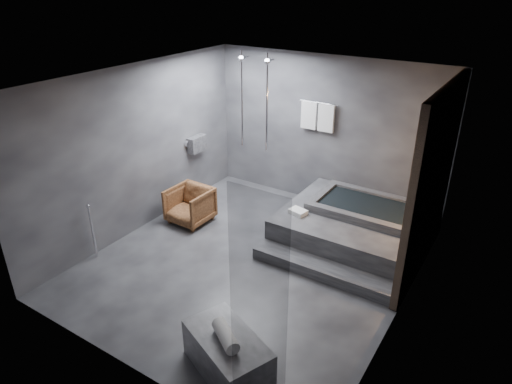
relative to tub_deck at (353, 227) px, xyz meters
The scene contains 7 objects.
room 2.02m from the tub_deck, 118.47° to the right, with size 5.00×5.04×2.82m.
tub_deck is the anchor object (origin of this frame).
tub_step 1.19m from the tub_deck, 90.00° to the right, with size 2.20×0.36×0.18m, color #2D2D2F.
concrete_bench 3.39m from the tub_deck, 92.04° to the right, with size 1.06×0.58×0.47m, color #38383B.
driftwood_chair 2.85m from the tub_deck, 160.19° to the right, with size 0.69×0.71×0.65m, color #402110.
rolled_towel 3.45m from the tub_deck, 91.64° to the right, with size 0.16×0.16×0.44m, color silver.
deck_towel 0.96m from the tub_deck, 146.84° to the right, with size 0.27×0.20×0.07m, color white.
Camera 1 is at (3.22, -4.95, 4.05)m, focal length 32.00 mm.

